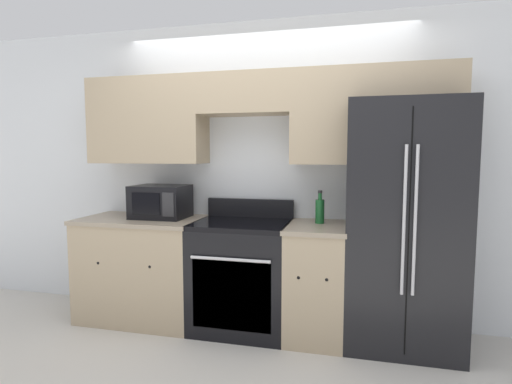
{
  "coord_description": "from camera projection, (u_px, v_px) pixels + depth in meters",
  "views": [
    {
      "loc": [
        0.76,
        -2.81,
        1.45
      ],
      "look_at": [
        0.0,
        0.31,
        1.15
      ],
      "focal_mm": 28.0,
      "sensor_mm": 36.0,
      "label": 1
    }
  ],
  "objects": [
    {
      "name": "wall_back",
      "position": [
        264.0,
        153.0,
        3.47
      ],
      "size": [
        8.0,
        0.39,
        2.6
      ],
      "color": "silver",
      "rests_on": "ground_plane"
    },
    {
      "name": "oven_range",
      "position": [
        242.0,
        275.0,
        3.32
      ],
      "size": [
        0.78,
        0.65,
        1.06
      ],
      "color": "black",
      "rests_on": "ground_plane"
    },
    {
      "name": "ground_plane",
      "position": [
        246.0,
        346.0,
        3.03
      ],
      "size": [
        12.0,
        12.0,
        0.0
      ],
      "primitive_type": "plane",
      "color": "beige"
    },
    {
      "name": "microwave",
      "position": [
        161.0,
        202.0,
        3.49
      ],
      "size": [
        0.46,
        0.37,
        0.28
      ],
      "color": "black",
      "rests_on": "lower_cabinets_left"
    },
    {
      "name": "refrigerator",
      "position": [
        402.0,
        224.0,
        3.04
      ],
      "size": [
        0.83,
        0.77,
        1.84
      ],
      "color": "black",
      "rests_on": "ground_plane"
    },
    {
      "name": "lower_cabinets_left",
      "position": [
        143.0,
        268.0,
        3.53
      ],
      "size": [
        1.06,
        0.64,
        0.9
      ],
      "color": "tan",
      "rests_on": "ground_plane"
    },
    {
      "name": "lower_cabinets_right",
      "position": [
        316.0,
        281.0,
        3.17
      ],
      "size": [
        0.47,
        0.64,
        0.9
      ],
      "color": "tan",
      "rests_on": "ground_plane"
    },
    {
      "name": "bottle",
      "position": [
        320.0,
        210.0,
        3.2
      ],
      "size": [
        0.07,
        0.07,
        0.27
      ],
      "color": "#195928",
      "rests_on": "lower_cabinets_right"
    }
  ]
}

